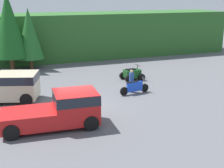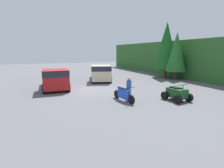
{
  "view_description": "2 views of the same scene",
  "coord_description": "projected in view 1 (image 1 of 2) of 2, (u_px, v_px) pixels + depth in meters",
  "views": [
    {
      "loc": [
        -4.34,
        -18.9,
        7.1
      ],
      "look_at": [
        2.84,
        0.93,
        0.95
      ],
      "focal_mm": 50.0,
      "sensor_mm": 36.0,
      "label": 1
    },
    {
      "loc": [
        15.31,
        -4.58,
        3.49
      ],
      "look_at": [
        2.84,
        0.93,
        0.95
      ],
      "focal_mm": 28.0,
      "sensor_mm": 36.0,
      "label": 2
    }
  ],
  "objects": [
    {
      "name": "ground_plane",
      "position": [
        76.0,
        106.0,
        20.47
      ],
      "size": [
        80.0,
        80.0,
        0.0
      ],
      "primitive_type": "plane",
      "color": "#5B5B60"
    },
    {
      "name": "hillside_backdrop",
      "position": [
        41.0,
        37.0,
        34.22
      ],
      "size": [
        44.0,
        6.0,
        4.96
      ],
      "color": "#2D6028",
      "rests_on": "ground_plane"
    },
    {
      "name": "tree_left",
      "position": [
        9.0,
        25.0,
        28.61
      ],
      "size": [
        3.22,
        3.22,
        7.31
      ],
      "color": "brown",
      "rests_on": "ground_plane"
    },
    {
      "name": "tree_mid_left",
      "position": [
        29.0,
        34.0,
        29.5
      ],
      "size": [
        2.56,
        2.56,
        5.82
      ],
      "color": "brown",
      "rests_on": "ground_plane"
    },
    {
      "name": "pickup_truck_red",
      "position": [
        61.0,
        109.0,
        17.05
      ],
      "size": [
        5.3,
        2.56,
        1.93
      ],
      "rotation": [
        0.0,
        0.0,
        -0.06
      ],
      "color": "red",
      "rests_on": "ground_plane"
    },
    {
      "name": "pickup_truck_second",
      "position": [
        3.0,
        87.0,
        21.13
      ],
      "size": [
        6.32,
        3.9,
        1.93
      ],
      "rotation": [
        0.0,
        0.0,
        -0.31
      ],
      "color": "beige",
      "rests_on": "ground_plane"
    },
    {
      "name": "dirt_bike",
      "position": [
        135.0,
        87.0,
        22.79
      ],
      "size": [
        2.39,
        0.63,
        1.16
      ],
      "rotation": [
        0.0,
        0.0,
        0.14
      ],
      "color": "black",
      "rests_on": "ground_plane"
    },
    {
      "name": "quad_atv",
      "position": [
        132.0,
        74.0,
        26.48
      ],
      "size": [
        1.91,
        1.42,
        1.25
      ],
      "rotation": [
        0.0,
        0.0,
        0.06
      ],
      "color": "black",
      "rests_on": "ground_plane"
    },
    {
      "name": "rider_person",
      "position": [
        131.0,
        80.0,
        23.05
      ],
      "size": [
        0.39,
        0.39,
        1.7
      ],
      "rotation": [
        0.0,
        0.0,
        -0.1
      ],
      "color": "black",
      "rests_on": "ground_plane"
    }
  ]
}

